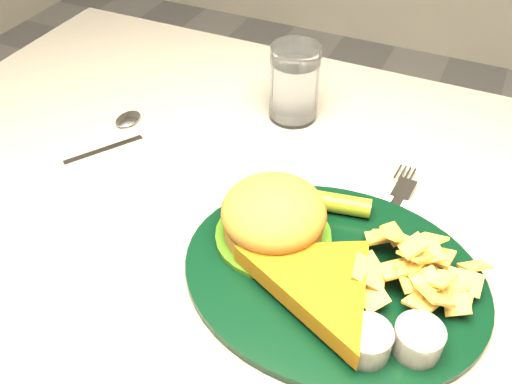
% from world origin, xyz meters
% --- Properties ---
extents(table, '(1.20, 0.80, 0.75)m').
position_xyz_m(table, '(0.00, 0.00, 0.38)').
color(table, gray).
rests_on(table, ground).
extents(dinner_plate, '(0.34, 0.28, 0.08)m').
position_xyz_m(dinner_plate, '(0.09, -0.07, 0.79)').
color(dinner_plate, black).
rests_on(dinner_plate, table).
extents(water_glass, '(0.08, 0.08, 0.11)m').
position_xyz_m(water_glass, '(-0.07, 0.20, 0.81)').
color(water_glass, silver).
rests_on(water_glass, table).
extents(fork_napkin, '(0.15, 0.19, 0.01)m').
position_xyz_m(fork_napkin, '(0.12, 0.02, 0.76)').
color(fork_napkin, white).
rests_on(fork_napkin, table).
extents(spoon, '(0.12, 0.15, 0.01)m').
position_xyz_m(spoon, '(-0.28, 0.01, 0.76)').
color(spoon, white).
rests_on(spoon, table).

